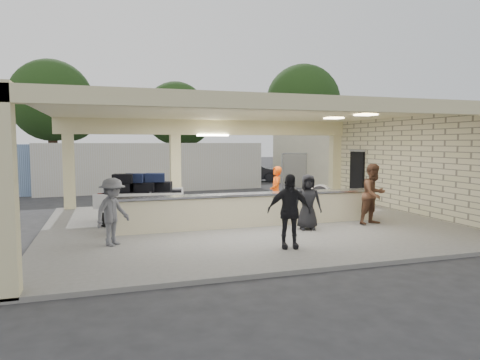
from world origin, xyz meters
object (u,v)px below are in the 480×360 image
object	(u,v)px
passenger_c	(113,212)
car_dark	(253,172)
luggage_cart	(140,195)
passenger_b	(289,211)
car_white_a	(318,172)
car_white_b	(330,168)
drum_fan	(321,196)
passenger_a	(374,194)
baggage_handler	(276,192)
passenger_d	(308,202)
baggage_counter	(254,209)
container_white	(153,167)

from	to	relation	value
passenger_c	car_dark	bearing A→B (deg)	12.64
luggage_cart	passenger_c	size ratio (longest dim) A/B	1.74
passenger_b	car_white_a	world-z (taller)	passenger_b
car_white_b	drum_fan	bearing A→B (deg)	170.81
passenger_a	passenger_b	world-z (taller)	passenger_a
drum_fan	car_white_a	size ratio (longest dim) A/B	0.19
luggage_cart	baggage_handler	bearing A→B (deg)	4.83
baggage_handler	passenger_a	size ratio (longest dim) A/B	0.92
drum_fan	passenger_a	size ratio (longest dim) A/B	0.50
drum_fan	passenger_b	world-z (taller)	passenger_b
drum_fan	baggage_handler	world-z (taller)	baggage_handler
car_white_a	car_white_b	size ratio (longest dim) A/B	0.99
baggage_handler	passenger_d	world-z (taller)	baggage_handler
luggage_cart	passenger_d	size ratio (longest dim) A/B	1.80
drum_fan	baggage_counter	bearing A→B (deg)	-102.84
baggage_handler	car_dark	xyz separation A→B (m)	(3.99, 13.71, -0.31)
drum_fan	passenger_d	size ratio (longest dim) A/B	0.58
baggage_handler	luggage_cart	bearing A→B (deg)	-80.63
luggage_cart	passenger_c	bearing A→B (deg)	-96.58
baggage_handler	car_white_a	xyz separation A→B (m)	(7.91, 11.96, -0.26)
car_white_a	passenger_c	bearing A→B (deg)	127.94
passenger_d	luggage_cart	bearing A→B (deg)	164.14
drum_fan	passenger_d	bearing A→B (deg)	-80.18
baggage_handler	passenger_b	world-z (taller)	passenger_b
passenger_b	baggage_counter	bearing A→B (deg)	101.16
passenger_d	car_white_a	size ratio (longest dim) A/B	0.33
passenger_d	car_dark	xyz separation A→B (m)	(3.93, 15.93, -0.25)
passenger_c	drum_fan	bearing A→B (deg)	-21.82
baggage_counter	passenger_d	xyz separation A→B (m)	(1.28, -1.00, 0.30)
passenger_d	passenger_a	bearing A→B (deg)	16.84
luggage_cart	baggage_handler	world-z (taller)	baggage_handler
baggage_counter	luggage_cart	xyz separation A→B (m)	(-3.20, 1.62, 0.36)
passenger_c	luggage_cart	bearing A→B (deg)	25.83
car_dark	drum_fan	bearing A→B (deg)	-168.16
passenger_c	car_white_a	xyz separation A→B (m)	(13.21, 14.49, -0.24)
car_dark	car_white_a	bearing A→B (deg)	-94.43
car_white_b	container_white	world-z (taller)	container_white
car_white_b	car_dark	distance (m)	5.85
baggage_counter	container_white	size ratio (longest dim) A/B	0.69
baggage_counter	passenger_a	size ratio (longest dim) A/B	4.44
car_white_a	passenger_b	bearing A→B (deg)	140.22
drum_fan	passenger_d	xyz separation A→B (m)	(-2.22, -3.34, 0.30)
passenger_b	car_white_b	size ratio (longest dim) A/B	0.36
baggage_handler	passenger_a	bearing A→B (deg)	61.91
passenger_a	car_white_a	world-z (taller)	passenger_a
luggage_cart	passenger_b	bearing A→B (deg)	-45.28
passenger_a	car_dark	size ratio (longest dim) A/B	0.48
passenger_b	passenger_a	bearing A→B (deg)	41.18
car_white_a	baggage_handler	bearing A→B (deg)	136.79
drum_fan	passenger_c	bearing A→B (deg)	-110.87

